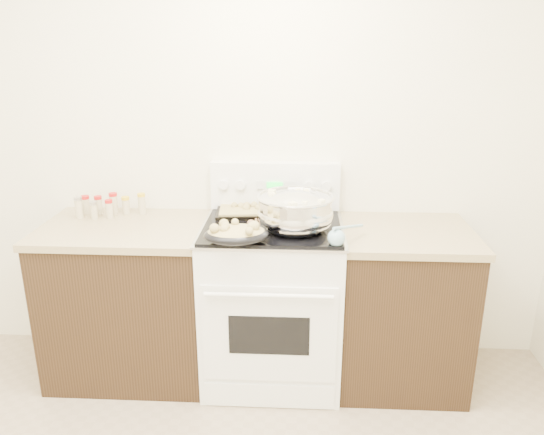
{
  "coord_description": "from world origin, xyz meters",
  "views": [
    {
      "loc": [
        0.49,
        -1.31,
        1.9
      ],
      "look_at": [
        0.35,
        1.37,
        1.0
      ],
      "focal_mm": 35.0,
      "sensor_mm": 36.0,
      "label": 1
    }
  ],
  "objects": [
    {
      "name": "roasting_pan",
      "position": [
        0.18,
        1.14,
        0.99
      ],
      "size": [
        0.36,
        0.28,
        0.11
      ],
      "color": "black",
      "rests_on": "kitchen_range"
    },
    {
      "name": "counter_left",
      "position": [
        -0.48,
        1.43,
        0.46
      ],
      "size": [
        0.93,
        0.67,
        0.92
      ],
      "color": "black",
      "rests_on": "ground"
    },
    {
      "name": "baking_sheet",
      "position": [
        0.21,
        1.61,
        0.96
      ],
      "size": [
        0.39,
        0.29,
        0.06
      ],
      "color": "black",
      "rests_on": "kitchen_range"
    },
    {
      "name": "room_shell",
      "position": [
        0.0,
        0.0,
        1.7
      ],
      "size": [
        4.1,
        3.6,
        2.75
      ],
      "color": "white",
      "rests_on": "ground"
    },
    {
      "name": "counter_right",
      "position": [
        1.08,
        1.43,
        0.46
      ],
      "size": [
        0.73,
        0.67,
        0.92
      ],
      "color": "black",
      "rests_on": "ground"
    },
    {
      "name": "wooden_spoon",
      "position": [
        0.24,
        1.43,
        0.95
      ],
      "size": [
        0.06,
        0.26,
        0.04
      ],
      "color": "#996B46",
      "rests_on": "kitchen_range"
    },
    {
      "name": "kitchen_range",
      "position": [
        0.35,
        1.42,
        0.49
      ],
      "size": [
        0.78,
        0.73,
        1.22
      ],
      "color": "white",
      "rests_on": "ground"
    },
    {
      "name": "spice_jars",
      "position": [
        -0.64,
        1.6,
        0.98
      ],
      "size": [
        0.39,
        0.15,
        0.13
      ],
      "color": "#BFB28C",
      "rests_on": "counter_left"
    },
    {
      "name": "mixing_bowl",
      "position": [
        0.47,
        1.35,
        1.04
      ],
      "size": [
        0.48,
        0.48,
        0.24
      ],
      "color": "silver",
      "rests_on": "kitchen_range"
    },
    {
      "name": "blue_ladle",
      "position": [
        0.69,
        1.15,
        0.98
      ],
      "size": [
        0.2,
        0.25,
        0.11
      ],
      "color": "#7FA9BE",
      "rests_on": "kitchen_range"
    }
  ]
}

